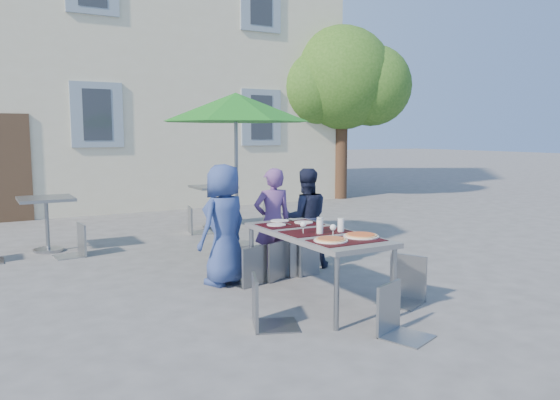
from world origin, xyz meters
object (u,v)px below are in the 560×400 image
pizza_near_right (361,235)px  child_2 (306,218)px  dining_table (316,237)px  chair_5 (399,280)px  cafe_table_0 (47,212)px  chair_0 (249,242)px  chair_2 (301,231)px  chair_4 (405,251)px  cafe_table_1 (214,198)px  child_1 (273,222)px  chair_3 (265,271)px  bg_chair_r_1 (260,201)px  bg_chair_l_1 (195,204)px  child_0 (224,225)px  pizza_near_left (331,240)px  patio_umbrella (236,109)px  chair_1 (272,236)px  bg_chair_r_0 (74,221)px

pizza_near_right → child_2: bearing=75.4°
dining_table → child_2: size_ratio=1.38×
child_2 → chair_5: size_ratio=1.52×
pizza_near_right → cafe_table_0: size_ratio=0.43×
chair_0 → chair_2: chair_2 is taller
chair_4 → cafe_table_1: 5.37m
dining_table → chair_4: (0.81, -0.50, -0.15)m
child_1 → chair_3: child_1 is taller
chair_2 → chair_3: (-1.30, -1.48, -0.02)m
chair_4 → cafe_table_1: chair_4 is taller
bg_chair_r_1 → child_2: bearing=-106.9°
dining_table → chair_0: bearing=111.7°
child_1 → chair_2: 0.38m
chair_2 → chair_3: bearing=-131.3°
bg_chair_l_1 → child_0: bearing=-105.0°
pizza_near_left → child_2: size_ratio=0.25×
chair_2 → patio_umbrella: patio_umbrella is taller
chair_1 → bg_chair_l_1: chair_1 is taller
pizza_near_left → cafe_table_0: cafe_table_0 is taller
dining_table → pizza_near_right: pizza_near_right is taller
child_2 → cafe_table_0: size_ratio=1.60×
dining_table → chair_1: chair_1 is taller
chair_0 → dining_table: bearing=-68.3°
chair_2 → chair_5: size_ratio=1.08×
chair_3 → bg_chair_r_0: chair_3 is taller
bg_chair_r_0 → cafe_table_0: bearing=120.7°
chair_3 → bg_chair_r_1: 5.57m
child_2 → bg_chair_r_0: (-2.60, 2.23, -0.14)m
cafe_table_0 → dining_table: bearing=-61.5°
chair_0 → chair_2: (0.80, 0.11, 0.04)m
chair_0 → cafe_table_0: chair_0 is taller
pizza_near_left → bg_chair_l_1: 4.95m
chair_3 → bg_chair_r_0: (-1.04, 4.02, -0.01)m
bg_chair_r_0 → bg_chair_l_1: (2.21, 0.87, 0.01)m
child_0 → cafe_table_1: bearing=-135.2°
chair_4 → child_0: bearing=131.6°
chair_1 → bg_chair_l_1: size_ratio=1.00×
pizza_near_left → chair_4: (0.97, 0.01, -0.22)m
chair_4 → patio_umbrella: (-0.44, 3.31, 1.62)m
chair_1 → bg_chair_r_0: (-1.91, 2.56, -0.01)m
chair_0 → cafe_table_1: 4.15m
chair_4 → bg_chair_r_1: bearing=80.3°
child_2 → bg_chair_r_1: child_2 is taller
dining_table → child_2: bearing=62.1°
chair_5 → patio_umbrella: patio_umbrella is taller
pizza_near_left → dining_table: bearing=72.4°
chair_0 → bg_chair_l_1: bearing=79.3°
bg_chair_l_1 → cafe_table_0: bearing=-172.2°
pizza_near_right → cafe_table_0: 5.18m
chair_0 → chair_3: (-0.50, -1.37, 0.01)m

